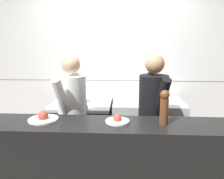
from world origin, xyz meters
name	(u,v)px	position (x,y,z in m)	size (l,w,h in m)	color
wall_back_tiled	(113,71)	(0.00, 1.42, 1.30)	(8.00, 0.06, 2.60)	white
oven_range	(82,131)	(-0.45, 1.02, 0.44)	(0.87, 0.71, 0.87)	#38383D
prep_counter	(147,131)	(0.52, 1.02, 0.45)	(1.00, 0.65, 0.91)	#B7BABF
pass_counter	(113,175)	(0.08, -0.17, 0.51)	(2.35, 0.45, 1.02)	black
stock_pot	(75,96)	(-0.53, 1.02, 0.99)	(0.23, 0.23, 0.21)	beige
mixing_bowl_steel	(137,98)	(0.36, 1.01, 0.97)	(0.20, 0.20, 0.10)	#B7BABF
plated_dish_main	(43,118)	(-0.57, -0.13, 1.04)	(0.28, 0.28, 0.10)	white
plated_dish_appetiser	(117,120)	(0.12, -0.14, 1.04)	(0.22, 0.22, 0.08)	white
pepper_mill	(164,107)	(0.53, -0.16, 1.18)	(0.08, 0.08, 0.31)	brown
chef_head_cook	(73,116)	(-0.42, 0.37, 0.89)	(0.41, 0.69, 1.60)	black
chef_sous	(153,117)	(0.51, 0.40, 0.90)	(0.41, 0.70, 1.61)	black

